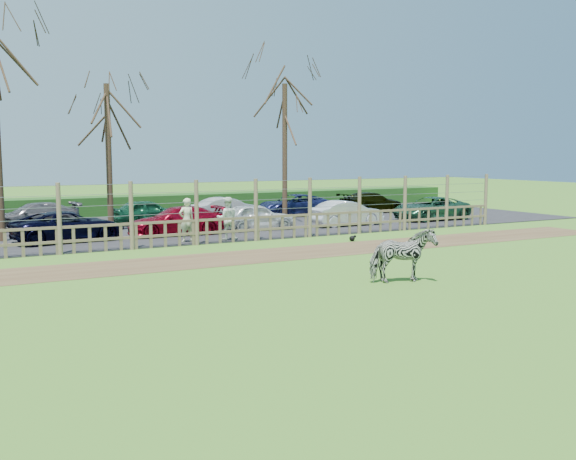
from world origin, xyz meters
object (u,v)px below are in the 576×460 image
visitor_b (227,219)px  car_6 (431,208)px  crow (352,238)px  car_13 (371,202)px  tree_mid (108,122)px  visitor_a (187,220)px  zebra (403,256)px  car_3 (177,221)px  car_4 (256,217)px  car_10 (147,212)px  car_11 (227,209)px  car_12 (294,205)px  car_2 (68,226)px  tree_right (285,119)px  car_5 (346,213)px  car_9 (33,216)px

visitor_b → car_6: visitor_b is taller
crow → car_13: car_13 is taller
tree_mid → visitor_a: tree_mid is taller
zebra → car_3: (-2.14, 12.59, -0.10)m
car_4 → car_6: bearing=-89.9°
zebra → car_6: 16.92m
car_10 → car_11: same height
zebra → car_12: zebra is taller
zebra → visitor_b: bearing=17.0°
tree_mid → car_10: (2.37, 2.57, -4.23)m
car_2 → car_11: 9.74m
visitor_b → car_3: visitor_b is taller
tree_right → zebra: size_ratio=4.18×
tree_right → car_2: (-11.19, -2.82, -4.60)m
crow → car_2: size_ratio=0.07×
visitor_a → car_6: bearing=-177.8°
zebra → car_6: zebra is taller
car_3 → car_10: 4.96m
car_12 → car_5: bearing=-1.3°
car_2 → car_4: bearing=-98.1°
car_6 → car_5: bearing=-90.6°
tree_right → car_5: 5.89m
car_5 → car_13: (5.09, 5.06, 0.00)m
visitor_a → car_6: visitor_a is taller
visitor_a → car_2: (-4.06, 2.38, -0.26)m
visitor_a → car_9: bearing=-63.6°
visitor_b → car_9: 10.02m
tree_right → car_6: (6.99, -3.17, -4.60)m
tree_right → car_9: (-11.89, 2.29, -4.60)m
tree_right → visitor_b: size_ratio=4.26×
crow → car_5: (2.76, 4.61, 0.52)m
zebra → car_10: 17.67m
zebra → car_12: bearing=-7.7°
car_2 → car_9: bearing=-0.0°
crow → car_12: car_12 is taller
car_6 → car_12: size_ratio=1.00×
tree_right → car_6: size_ratio=1.70×
zebra → car_9: 19.20m
visitor_b → car_5: (7.13, 2.14, -0.26)m
car_11 → car_2: bearing=113.2°
tree_right → car_11: (-2.52, 1.62, -4.60)m
car_6 → zebra: bearing=-45.2°
crow → car_9: 14.83m
tree_right → car_3: tree_right is taller
car_9 → car_13: same height
car_4 → car_10: (-3.64, 4.94, 0.00)m
car_3 → visitor_a: bearing=-7.3°
tree_right → car_4: size_ratio=2.09×
car_2 → car_5: size_ratio=1.19×
car_6 → visitor_a: bearing=-83.7°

